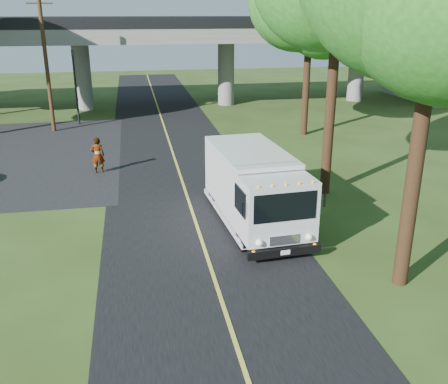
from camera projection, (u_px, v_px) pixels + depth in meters
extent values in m
plane|color=#2D3D15|center=(228.00, 321.00, 13.28)|extent=(120.00, 120.00, 0.00)
cube|color=black|center=(186.00, 193.00, 22.51)|extent=(7.00, 90.00, 0.02)
cube|color=gold|center=(186.00, 193.00, 22.51)|extent=(0.12, 90.00, 0.01)
cube|color=slate|center=(154.00, 34.00, 40.79)|extent=(50.00, 9.00, 1.20)
cube|color=black|center=(157.00, 23.00, 36.41)|extent=(50.00, 0.25, 0.80)
cube|color=black|center=(151.00, 21.00, 44.54)|extent=(50.00, 0.25, 0.80)
cube|color=slate|center=(428.00, 65.00, 46.09)|extent=(4.00, 10.00, 6.00)
cylinder|color=slate|center=(82.00, 76.00, 40.89)|extent=(1.40, 1.40, 5.40)
cylinder|color=slate|center=(226.00, 73.00, 42.94)|extent=(1.40, 1.40, 5.40)
cylinder|color=slate|center=(356.00, 70.00, 45.00)|extent=(1.40, 1.40, 5.40)
cylinder|color=black|center=(76.00, 88.00, 35.38)|extent=(0.14, 0.14, 5.20)
imported|color=black|center=(73.00, 59.00, 34.70)|extent=(0.18, 0.22, 1.10)
cylinder|color=#472D19|center=(46.00, 64.00, 32.63)|extent=(0.26, 0.26, 9.00)
cube|color=#472D19|center=(39.00, 3.00, 31.36)|extent=(1.60, 0.10, 0.10)
cylinder|color=#382314|center=(414.00, 173.00, 13.94)|extent=(0.44, 0.44, 7.00)
cylinder|color=#382314|center=(330.00, 108.00, 21.33)|extent=(0.44, 0.44, 7.70)
cylinder|color=#382314|center=(306.00, 84.00, 32.16)|extent=(0.44, 0.44, 6.65)
sphere|color=#206119|center=(311.00, 3.00, 30.49)|extent=(5.58, 5.58, 5.58)
cube|color=silver|center=(248.00, 176.00, 19.52)|extent=(2.73, 4.60, 2.27)
cube|color=silver|center=(275.00, 207.00, 16.71)|extent=(2.54, 1.98, 2.07)
cube|color=black|center=(285.00, 207.00, 15.79)|extent=(2.12, 0.23, 0.96)
cube|color=black|center=(284.00, 252.00, 16.23)|extent=(2.53, 0.36, 0.28)
cube|color=silver|center=(250.00, 212.00, 19.63)|extent=(2.83, 6.01, 0.18)
cylinder|color=black|center=(244.00, 238.00, 17.04)|extent=(0.35, 0.93, 0.91)
cylinder|color=black|center=(300.00, 232.00, 17.53)|extent=(0.35, 0.93, 0.91)
cylinder|color=black|center=(215.00, 196.00, 20.89)|extent=(0.35, 0.93, 0.91)
cylinder|color=black|center=(261.00, 192.00, 21.38)|extent=(0.35, 0.93, 0.91)
imported|color=gray|center=(98.00, 155.00, 25.07)|extent=(0.68, 0.46, 1.84)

